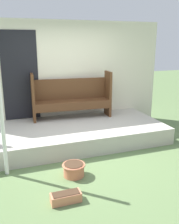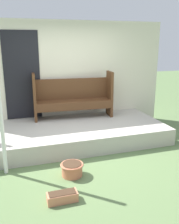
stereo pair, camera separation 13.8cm
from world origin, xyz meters
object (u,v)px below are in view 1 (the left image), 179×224
at_px(bench, 72,96).
at_px(planter_box_rect, 66,197).
at_px(support_post, 1,107).
at_px(flower_pot_left, 74,169).

relative_size(bench, planter_box_rect, 4.50).
xyz_separation_m(support_post, bench, (1.58, 1.63, -0.26)).
xyz_separation_m(flower_pot_left, planter_box_rect, (-0.29, -0.63, -0.05)).
height_order(bench, planter_box_rect, bench).
height_order(bench, flower_pot_left, bench).
height_order(flower_pot_left, planter_box_rect, flower_pot_left).
height_order(support_post, bench, support_post).
xyz_separation_m(bench, planter_box_rect, (-0.85, -2.69, -0.81)).
xyz_separation_m(support_post, flower_pot_left, (1.03, -0.43, -1.03)).
relative_size(support_post, bench, 1.23).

